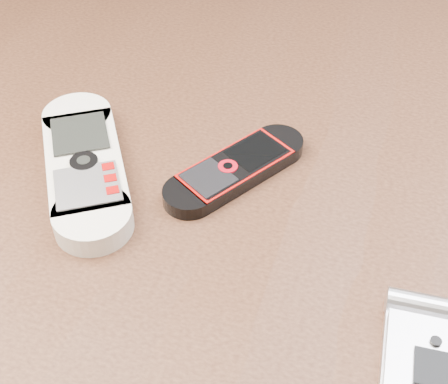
{
  "coord_description": "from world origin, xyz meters",
  "views": [
    {
      "loc": [
        0.1,
        -0.32,
        1.08
      ],
      "look_at": [
        0.01,
        0.0,
        0.76
      ],
      "focal_mm": 50.0,
      "sensor_mm": 36.0,
      "label": 1
    }
  ],
  "objects_px": {
    "nokia_black_red": "(236,169)",
    "motorola_razr": "(432,380)",
    "nokia_white": "(85,165)",
    "table": "(219,286)"
  },
  "relations": [
    {
      "from": "table",
      "to": "motorola_razr",
      "type": "distance_m",
      "value": 0.23
    },
    {
      "from": "nokia_black_red",
      "to": "motorola_razr",
      "type": "relative_size",
      "value": 1.18
    },
    {
      "from": "table",
      "to": "nokia_white",
      "type": "height_order",
      "value": "nokia_white"
    },
    {
      "from": "table",
      "to": "nokia_black_red",
      "type": "height_order",
      "value": "nokia_black_red"
    },
    {
      "from": "nokia_white",
      "to": "nokia_black_red",
      "type": "relative_size",
      "value": 1.33
    },
    {
      "from": "nokia_black_red",
      "to": "motorola_razr",
      "type": "xyz_separation_m",
      "value": [
        0.16,
        -0.14,
        0.0
      ]
    },
    {
      "from": "nokia_white",
      "to": "nokia_black_red",
      "type": "xyz_separation_m",
      "value": [
        0.11,
        0.03,
        -0.0
      ]
    },
    {
      "from": "nokia_white",
      "to": "motorola_razr",
      "type": "relative_size",
      "value": 1.56
    },
    {
      "from": "motorola_razr",
      "to": "table",
      "type": "bearing_deg",
      "value": 143.11
    },
    {
      "from": "nokia_white",
      "to": "motorola_razr",
      "type": "height_order",
      "value": "nokia_white"
    }
  ]
}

